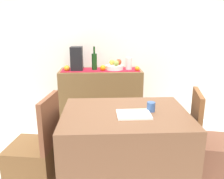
% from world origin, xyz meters
% --- Properties ---
extents(ground_plane, '(6.40, 6.40, 0.02)m').
position_xyz_m(ground_plane, '(0.00, 0.00, -0.01)').
color(ground_plane, beige).
rests_on(ground_plane, ground).
extents(room_wall_rear, '(6.40, 0.06, 2.70)m').
position_xyz_m(room_wall_rear, '(0.00, 1.18, 1.35)').
color(room_wall_rear, silver).
rests_on(room_wall_rear, ground).
extents(sideboard_console, '(1.13, 0.42, 0.86)m').
position_xyz_m(sideboard_console, '(-0.22, 0.92, 0.43)').
color(sideboard_console, brown).
rests_on(sideboard_console, ground).
extents(table_runner, '(1.06, 0.32, 0.01)m').
position_xyz_m(table_runner, '(-0.22, 0.92, 0.86)').
color(table_runner, maroon).
rests_on(table_runner, sideboard_console).
extents(fruit_bowl, '(0.24, 0.24, 0.06)m').
position_xyz_m(fruit_bowl, '(-0.03, 0.92, 0.89)').
color(fruit_bowl, white).
rests_on(fruit_bowl, table_runner).
extents(apple_right, '(0.07, 0.07, 0.07)m').
position_xyz_m(apple_right, '(-0.07, 0.96, 0.96)').
color(apple_right, gold).
rests_on(apple_right, fruit_bowl).
extents(apple_upper, '(0.08, 0.08, 0.08)m').
position_xyz_m(apple_upper, '(0.03, 0.95, 0.96)').
color(apple_upper, '#A8361C').
rests_on(apple_upper, fruit_bowl).
extents(apple_left, '(0.07, 0.07, 0.07)m').
position_xyz_m(apple_left, '(-0.01, 0.86, 0.96)').
color(apple_left, '#8DA543').
rests_on(apple_left, fruit_bowl).
extents(wine_bottle, '(0.07, 0.07, 0.32)m').
position_xyz_m(wine_bottle, '(-0.31, 0.92, 0.98)').
color(wine_bottle, '#153A14').
rests_on(wine_bottle, sideboard_console).
extents(coffee_maker, '(0.16, 0.18, 0.32)m').
position_xyz_m(coffee_maker, '(-0.54, 0.92, 1.02)').
color(coffee_maker, black).
rests_on(coffee_maker, sideboard_console).
extents(ceramic_vase, '(0.09, 0.09, 0.17)m').
position_xyz_m(ceramic_vase, '(0.17, 0.92, 0.94)').
color(ceramic_vase, silver).
rests_on(ceramic_vase, sideboard_console).
extents(orange_loose_far, '(0.08, 0.08, 0.08)m').
position_xyz_m(orange_loose_far, '(-0.19, 0.86, 0.89)').
color(orange_loose_far, orange).
rests_on(orange_loose_far, sideboard_console).
extents(orange_loose_mid, '(0.08, 0.08, 0.08)m').
position_xyz_m(orange_loose_mid, '(-0.68, 0.86, 0.89)').
color(orange_loose_mid, orange).
rests_on(orange_loose_mid, sideboard_console).
extents(orange_loose_end, '(0.06, 0.06, 0.06)m').
position_xyz_m(orange_loose_end, '(0.27, 0.83, 0.89)').
color(orange_loose_end, orange).
rests_on(orange_loose_end, sideboard_console).
extents(dining_table, '(1.09, 0.82, 0.74)m').
position_xyz_m(dining_table, '(-0.01, -0.38, 0.37)').
color(dining_table, brown).
rests_on(dining_table, ground).
extents(open_book, '(0.28, 0.21, 0.02)m').
position_xyz_m(open_book, '(0.05, -0.46, 0.75)').
color(open_book, white).
rests_on(open_book, dining_table).
extents(coffee_cup, '(0.07, 0.07, 0.08)m').
position_xyz_m(coffee_cup, '(0.21, -0.37, 0.78)').
color(coffee_cup, '#355690').
rests_on(coffee_cup, dining_table).
extents(chair_near_window, '(0.46, 0.46, 0.90)m').
position_xyz_m(chair_near_window, '(-0.82, -0.39, 0.27)').
color(chair_near_window, brown).
rests_on(chair_near_window, ground).
extents(chair_by_corner, '(0.48, 0.48, 0.90)m').
position_xyz_m(chair_by_corner, '(0.80, -0.38, 0.27)').
color(chair_by_corner, brown).
rests_on(chair_by_corner, ground).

